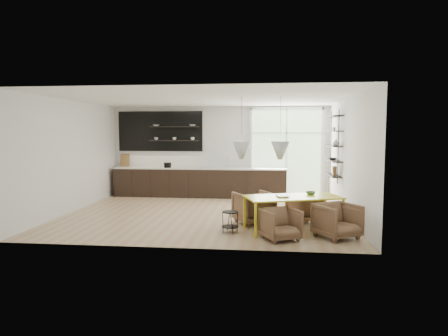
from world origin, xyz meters
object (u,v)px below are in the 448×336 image
(armchair_back_left, at_px, (254,207))
(armchair_front_right, at_px, (337,221))
(armchair_back_right, at_px, (305,208))
(armchair_front_left, at_px, (280,224))
(dining_table, at_px, (293,199))
(wire_stool, at_px, (230,219))

(armchair_back_left, bearing_deg, armchair_front_right, 116.80)
(armchair_back_left, xyz_separation_m, armchair_back_right, (1.19, 0.32, -0.04))
(armchair_back_left, bearing_deg, armchair_front_left, 82.83)
(armchair_back_left, height_order, armchair_back_right, armchair_back_left)
(armchair_back_right, xyz_separation_m, armchair_front_left, (-0.62, -1.69, -0.01))
(dining_table, xyz_separation_m, armchair_front_right, (0.83, -0.54, -0.33))
(armchair_front_right, height_order, wire_stool, armchair_front_right)
(dining_table, relative_size, armchair_front_right, 2.88)
(armchair_back_right, bearing_deg, wire_stool, 4.54)
(dining_table, relative_size, wire_stool, 4.90)
(armchair_front_left, bearing_deg, wire_stool, 129.28)
(dining_table, height_order, armchair_back_right, dining_table)
(wire_stool, bearing_deg, armchair_front_right, -5.47)
(armchair_front_right, bearing_deg, armchair_back_left, 114.32)
(armchair_back_left, xyz_separation_m, armchair_front_right, (1.68, -1.11, -0.02))
(armchair_back_left, relative_size, wire_stool, 1.80)
(armchair_back_left, distance_m, armchair_front_left, 1.48)
(armchair_front_left, distance_m, armchair_front_right, 1.14)
(armchair_back_left, height_order, wire_stool, armchair_back_left)
(dining_table, bearing_deg, wire_stool, 175.57)
(armchair_back_right, bearing_deg, dining_table, 36.80)
(dining_table, xyz_separation_m, wire_stool, (-1.30, -0.34, -0.39))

